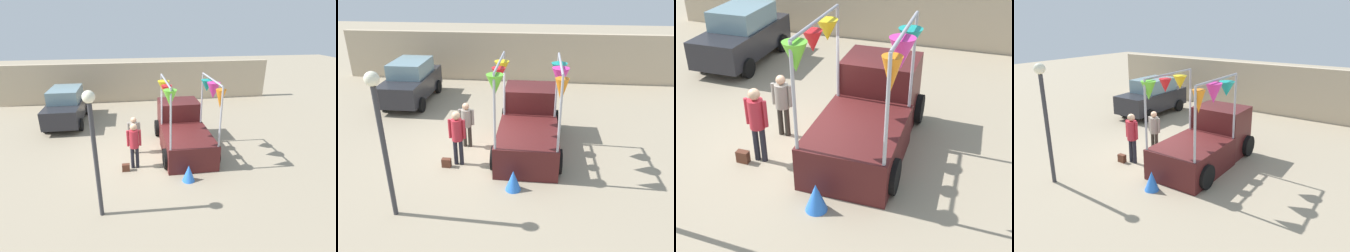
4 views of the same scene
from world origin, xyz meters
The scene contains 8 objects.
ground_plane centered at (0.00, 0.00, 0.00)m, with size 60.00×60.00×0.00m, color gray.
vendor_truck centered at (1.51, 0.77, 0.88)m, with size 2.35×4.04×3.21m.
parked_car centered at (-4.05, 4.54, 0.94)m, with size 1.88×4.00×1.88m.
person_customer centered at (-0.61, -0.78, 1.09)m, with size 0.53×0.34×1.79m.
person_vendor centered at (-0.58, 0.40, 0.97)m, with size 0.53×0.34×1.61m.
handbag centered at (-0.96, -0.98, 0.14)m, with size 0.28×0.16×0.28m, color #592D1E.
brick_boundary_wall centered at (0.00, 8.17, 1.30)m, with size 18.00×0.36×2.60m, color tan.
folded_kite_bundle_azure centered at (1.20, -1.94, 0.30)m, with size 0.44×0.44×0.60m, color blue.
Camera 3 is at (3.67, -7.68, 5.53)m, focal length 45.00 mm.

